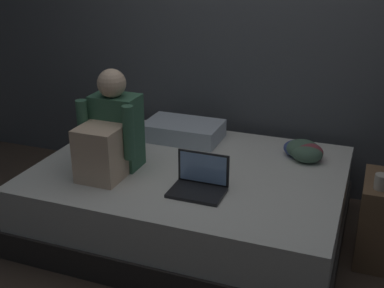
{
  "coord_description": "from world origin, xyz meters",
  "views": [
    {
      "loc": [
        0.86,
        -2.48,
        1.85
      ],
      "look_at": [
        -0.12,
        0.1,
        0.72
      ],
      "focal_mm": 46.56,
      "sensor_mm": 36.0,
      "label": 1
    }
  ],
  "objects_px": {
    "laptop": "(199,182)",
    "mug": "(381,182)",
    "person_sitting": "(110,134)",
    "pillow": "(183,131)",
    "clothes_pile": "(304,151)",
    "bed": "(191,199)"
  },
  "relations": [
    {
      "from": "laptop",
      "to": "bed",
      "type": "bearing_deg",
      "value": 119.51
    },
    {
      "from": "clothes_pile",
      "to": "laptop",
      "type": "bearing_deg",
      "value": -125.89
    },
    {
      "from": "laptop",
      "to": "mug",
      "type": "xyz_separation_m",
      "value": [
        1.0,
        0.29,
        0.04
      ]
    },
    {
      "from": "person_sitting",
      "to": "pillow",
      "type": "bearing_deg",
      "value": 71.71
    },
    {
      "from": "pillow",
      "to": "clothes_pile",
      "type": "height_order",
      "value": "pillow"
    },
    {
      "from": "laptop",
      "to": "pillow",
      "type": "height_order",
      "value": "laptop"
    },
    {
      "from": "pillow",
      "to": "clothes_pile",
      "type": "relative_size",
      "value": 2.03
    },
    {
      "from": "person_sitting",
      "to": "pillow",
      "type": "relative_size",
      "value": 1.17
    },
    {
      "from": "pillow",
      "to": "person_sitting",
      "type": "bearing_deg",
      "value": -108.29
    },
    {
      "from": "person_sitting",
      "to": "mug",
      "type": "xyz_separation_m",
      "value": [
        1.62,
        0.22,
        -0.15
      ]
    },
    {
      "from": "bed",
      "to": "clothes_pile",
      "type": "xyz_separation_m",
      "value": [
        0.67,
        0.39,
        0.3
      ]
    },
    {
      "from": "bed",
      "to": "person_sitting",
      "type": "xyz_separation_m",
      "value": [
        -0.45,
        -0.23,
        0.49
      ]
    },
    {
      "from": "laptop",
      "to": "mug",
      "type": "bearing_deg",
      "value": 16.27
    },
    {
      "from": "bed",
      "to": "clothes_pile",
      "type": "bearing_deg",
      "value": 30.4
    },
    {
      "from": "laptop",
      "to": "clothes_pile",
      "type": "relative_size",
      "value": 1.16
    },
    {
      "from": "person_sitting",
      "to": "clothes_pile",
      "type": "distance_m",
      "value": 1.3
    },
    {
      "from": "bed",
      "to": "clothes_pile",
      "type": "relative_size",
      "value": 7.26
    },
    {
      "from": "person_sitting",
      "to": "clothes_pile",
      "type": "xyz_separation_m",
      "value": [
        1.13,
        0.63,
        -0.19
      ]
    },
    {
      "from": "person_sitting",
      "to": "mug",
      "type": "height_order",
      "value": "person_sitting"
    },
    {
      "from": "laptop",
      "to": "mug",
      "type": "distance_m",
      "value": 1.04
    },
    {
      "from": "laptop",
      "to": "mug",
      "type": "relative_size",
      "value": 3.56
    },
    {
      "from": "mug",
      "to": "clothes_pile",
      "type": "xyz_separation_m",
      "value": [
        -0.5,
        0.4,
        -0.04
      ]
    }
  ]
}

